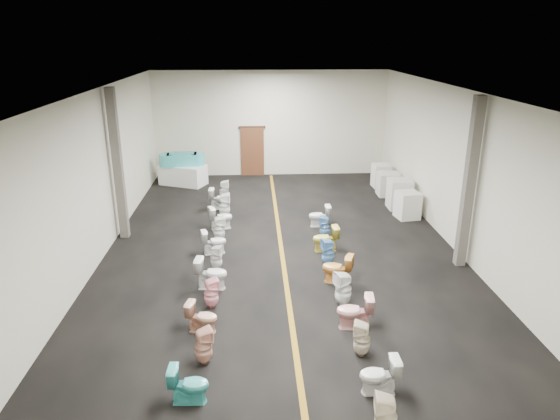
# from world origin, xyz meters

# --- Properties ---
(floor) EXTENTS (16.00, 16.00, 0.00)m
(floor) POSITION_xyz_m (0.00, 0.00, 0.00)
(floor) COLOR black
(floor) RESTS_ON ground
(ceiling) EXTENTS (16.00, 16.00, 0.00)m
(ceiling) POSITION_xyz_m (0.00, 0.00, 4.50)
(ceiling) COLOR black
(ceiling) RESTS_ON ground
(wall_back) EXTENTS (10.00, 0.00, 10.00)m
(wall_back) POSITION_xyz_m (0.00, 8.00, 2.25)
(wall_back) COLOR beige
(wall_back) RESTS_ON ground
(wall_front) EXTENTS (10.00, 0.00, 10.00)m
(wall_front) POSITION_xyz_m (0.00, -8.00, 2.25)
(wall_front) COLOR beige
(wall_front) RESTS_ON ground
(wall_left) EXTENTS (0.00, 16.00, 16.00)m
(wall_left) POSITION_xyz_m (-5.00, 0.00, 2.25)
(wall_left) COLOR beige
(wall_left) RESTS_ON ground
(wall_right) EXTENTS (0.00, 16.00, 16.00)m
(wall_right) POSITION_xyz_m (5.00, 0.00, 2.25)
(wall_right) COLOR beige
(wall_right) RESTS_ON ground
(aisle_stripe) EXTENTS (0.12, 15.60, 0.01)m
(aisle_stripe) POSITION_xyz_m (0.00, 0.00, 0.00)
(aisle_stripe) COLOR #8C6314
(aisle_stripe) RESTS_ON floor
(back_door) EXTENTS (1.00, 0.10, 2.10)m
(back_door) POSITION_xyz_m (-0.80, 7.94, 1.05)
(back_door) COLOR #562D19
(back_door) RESTS_ON floor
(door_frame) EXTENTS (1.15, 0.08, 0.10)m
(door_frame) POSITION_xyz_m (-0.80, 7.95, 2.12)
(door_frame) COLOR #331C11
(door_frame) RESTS_ON back_door
(column_left) EXTENTS (0.25, 0.25, 4.50)m
(column_left) POSITION_xyz_m (-4.75, 1.00, 2.25)
(column_left) COLOR #59544C
(column_left) RESTS_ON floor
(column_right) EXTENTS (0.25, 0.25, 4.50)m
(column_right) POSITION_xyz_m (4.75, -1.50, 2.25)
(column_right) COLOR #59544C
(column_right) RESTS_ON floor
(display_table) EXTENTS (2.05, 1.57, 0.81)m
(display_table) POSITION_xyz_m (-3.68, 6.63, 0.41)
(display_table) COLOR white
(display_table) RESTS_ON floor
(bathtub) EXTENTS (1.86, 0.75, 0.55)m
(bathtub) POSITION_xyz_m (-3.68, 6.63, 1.07)
(bathtub) COLOR #3DAEB1
(bathtub) RESTS_ON display_table
(appliance_crate_a) EXTENTS (0.81, 0.81, 0.91)m
(appliance_crate_a) POSITION_xyz_m (4.40, 2.16, 0.45)
(appliance_crate_a) COLOR silver
(appliance_crate_a) RESTS_ON floor
(appliance_crate_b) EXTENTS (0.78, 0.78, 1.06)m
(appliance_crate_b) POSITION_xyz_m (4.40, 3.16, 0.53)
(appliance_crate_b) COLOR beige
(appliance_crate_b) RESTS_ON floor
(appliance_crate_c) EXTENTS (0.80, 0.80, 0.88)m
(appliance_crate_c) POSITION_xyz_m (4.40, 4.71, 0.44)
(appliance_crate_c) COLOR silver
(appliance_crate_c) RESTS_ON floor
(appliance_crate_d) EXTENTS (0.70, 0.70, 0.94)m
(appliance_crate_d) POSITION_xyz_m (4.40, 5.84, 0.47)
(appliance_crate_d) COLOR silver
(appliance_crate_d) RESTS_ON floor
(toilet_left_0) EXTENTS (0.69, 0.42, 0.68)m
(toilet_left_0) POSITION_xyz_m (-1.91, -6.51, 0.34)
(toilet_left_0) COLOR #3BABA8
(toilet_left_0) RESTS_ON floor
(toilet_left_1) EXTENTS (0.44, 0.44, 0.74)m
(toilet_left_1) POSITION_xyz_m (-1.76, -5.47, 0.37)
(toilet_left_1) COLOR #DA9F89
(toilet_left_1) RESTS_ON floor
(toilet_left_2) EXTENTS (0.72, 0.51, 0.67)m
(toilet_left_2) POSITION_xyz_m (-1.89, -4.39, 0.33)
(toilet_left_2) COLOR tan
(toilet_left_2) RESTS_ON floor
(toilet_left_3) EXTENTS (0.43, 0.42, 0.72)m
(toilet_left_3) POSITION_xyz_m (-1.77, -3.43, 0.36)
(toilet_left_3) COLOR #FAAAB3
(toilet_left_3) RESTS_ON floor
(toilet_left_4) EXTENTS (0.82, 0.53, 0.79)m
(toilet_left_4) POSITION_xyz_m (-1.83, -2.49, 0.39)
(toilet_left_4) COLOR silver
(toilet_left_4) RESTS_ON floor
(toilet_left_5) EXTENTS (0.39, 0.39, 0.68)m
(toilet_left_5) POSITION_xyz_m (-1.79, -1.47, 0.34)
(toilet_left_5) COLOR white
(toilet_left_5) RESTS_ON floor
(toilet_left_6) EXTENTS (0.76, 0.53, 0.71)m
(toilet_left_6) POSITION_xyz_m (-1.92, -0.43, 0.35)
(toilet_left_6) COLOR white
(toilet_left_6) RESTS_ON floor
(toilet_left_7) EXTENTS (0.43, 0.42, 0.77)m
(toilet_left_7) POSITION_xyz_m (-1.83, 0.50, 0.38)
(toilet_left_7) COLOR white
(toilet_left_7) RESTS_ON floor
(toilet_left_8) EXTENTS (0.84, 0.65, 0.76)m
(toilet_left_8) POSITION_xyz_m (-1.84, 1.48, 0.38)
(toilet_left_8) COLOR white
(toilet_left_8) RESTS_ON floor
(toilet_left_9) EXTENTS (0.39, 0.39, 0.85)m
(toilet_left_9) POSITION_xyz_m (-1.78, 2.54, 0.43)
(toilet_left_9) COLOR white
(toilet_left_9) RESTS_ON floor
(toilet_left_10) EXTENTS (0.76, 0.45, 0.76)m
(toilet_left_10) POSITION_xyz_m (-1.99, 3.45, 0.38)
(toilet_left_10) COLOR silver
(toilet_left_10) RESTS_ON floor
(toilet_left_11) EXTENTS (0.35, 0.35, 0.76)m
(toilet_left_11) POSITION_xyz_m (-1.88, 4.45, 0.38)
(toilet_left_11) COLOR white
(toilet_left_11) RESTS_ON floor
(toilet_right_0) EXTENTS (0.40, 0.39, 0.77)m
(toilet_right_0) POSITION_xyz_m (1.18, -7.47, 0.39)
(toilet_right_0) COLOR beige
(toilet_right_0) RESTS_ON floor
(toilet_right_1) EXTENTS (0.68, 0.39, 0.70)m
(toilet_right_1) POSITION_xyz_m (1.33, -6.46, 0.35)
(toilet_right_1) COLOR silver
(toilet_right_1) RESTS_ON floor
(toilet_right_2) EXTENTS (0.41, 0.41, 0.72)m
(toilet_right_2) POSITION_xyz_m (1.26, -5.38, 0.36)
(toilet_right_2) COLOR beige
(toilet_right_2) RESTS_ON floor
(toilet_right_3) EXTENTS (0.80, 0.52, 0.77)m
(toilet_right_3) POSITION_xyz_m (1.30, -4.43, 0.39)
(toilet_right_3) COLOR #E8A5A2
(toilet_right_3) RESTS_ON floor
(toilet_right_4) EXTENTS (0.49, 0.48, 0.84)m
(toilet_right_4) POSITION_xyz_m (1.23, -3.49, 0.42)
(toilet_right_4) COLOR white
(toilet_right_4) RESTS_ON floor
(toilet_right_5) EXTENTS (0.86, 0.68, 0.78)m
(toilet_right_5) POSITION_xyz_m (1.27, -2.38, 0.39)
(toilet_right_5) COLOR gold
(toilet_right_5) RESTS_ON floor
(toilet_right_6) EXTENTS (0.42, 0.42, 0.77)m
(toilet_right_6) POSITION_xyz_m (1.19, -1.39, 0.38)
(toilet_right_6) COLOR #629BD1
(toilet_right_6) RESTS_ON floor
(toilet_right_7) EXTENTS (0.76, 0.46, 0.75)m
(toilet_right_7) POSITION_xyz_m (1.25, -0.42, 0.37)
(toilet_right_7) COLOR gold
(toilet_right_7) RESTS_ON floor
(toilet_right_8) EXTENTS (0.39, 0.39, 0.70)m
(toilet_right_8) POSITION_xyz_m (1.37, 0.58, 0.35)
(toilet_right_8) COLOR #6096CD
(toilet_right_8) RESTS_ON floor
(toilet_right_9) EXTENTS (0.70, 0.41, 0.71)m
(toilet_right_9) POSITION_xyz_m (1.34, 1.54, 0.35)
(toilet_right_9) COLOR white
(toilet_right_9) RESTS_ON floor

